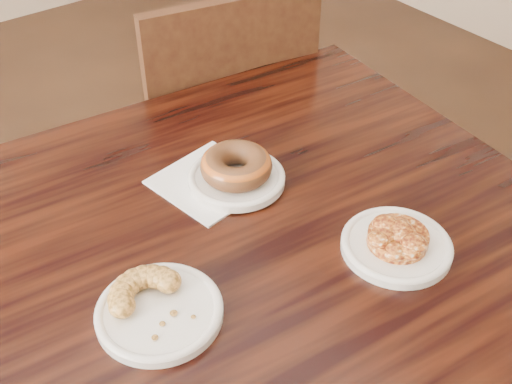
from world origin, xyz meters
TOP-DOWN VIEW (x-y plane):
  - chair_far at (0.61, 0.44)m, footprint 0.50×0.50m
  - napkin at (0.32, -0.00)m, footprint 0.18×0.18m
  - plate_donut at (0.35, -0.03)m, footprint 0.15×0.15m
  - plate_cruller at (0.12, -0.19)m, footprint 0.16×0.16m
  - plate_fritter at (0.44, -0.29)m, footprint 0.16×0.16m
  - glazed_donut at (0.35, -0.03)m, footprint 0.11×0.11m
  - apple_fritter at (0.44, -0.29)m, footprint 0.12×0.12m
  - cruller_fragment at (0.12, -0.19)m, footprint 0.11×0.11m

SIDE VIEW (x-z plane):
  - chair_far at x=0.61m, z-range 0.00..0.90m
  - napkin at x=0.32m, z-range 0.75..0.75m
  - plate_cruller at x=0.12m, z-range 0.75..0.76m
  - plate_fritter at x=0.44m, z-range 0.75..0.76m
  - plate_donut at x=0.35m, z-range 0.75..0.77m
  - apple_fritter at x=0.44m, z-range 0.76..0.79m
  - cruller_fragment at x=0.12m, z-range 0.76..0.79m
  - glazed_donut at x=0.35m, z-range 0.77..0.81m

